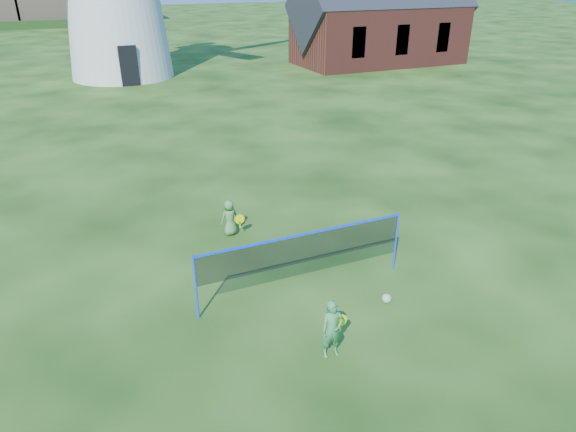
# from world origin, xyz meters

# --- Properties ---
(ground) EXTENTS (220.00, 220.00, 0.00)m
(ground) POSITION_xyz_m (0.00, 0.00, 0.00)
(ground) COLOR black
(ground) RESTS_ON ground
(chapel) EXTENTS (13.39, 6.49, 11.32)m
(chapel) POSITION_xyz_m (19.37, 26.35, 3.19)
(chapel) COLOR maroon
(chapel) RESTS_ON ground
(badminton_net) EXTENTS (5.05, 0.05, 1.55)m
(badminton_net) POSITION_xyz_m (0.14, -0.53, 1.14)
(badminton_net) COLOR blue
(badminton_net) RESTS_ON ground
(player_girl) EXTENTS (0.65, 0.35, 1.23)m
(player_girl) POSITION_xyz_m (-0.28, -2.71, 0.62)
(player_girl) COLOR #378A49
(player_girl) RESTS_ON ground
(player_boy) EXTENTS (0.64, 0.43, 1.04)m
(player_boy) POSITION_xyz_m (-0.53, 2.90, 0.52)
(player_boy) COLOR #4E8741
(player_boy) RESTS_ON ground
(play_ball) EXTENTS (0.22, 0.22, 0.22)m
(play_ball) POSITION_xyz_m (1.68, -1.68, 0.11)
(play_ball) COLOR green
(play_ball) RESTS_ON ground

